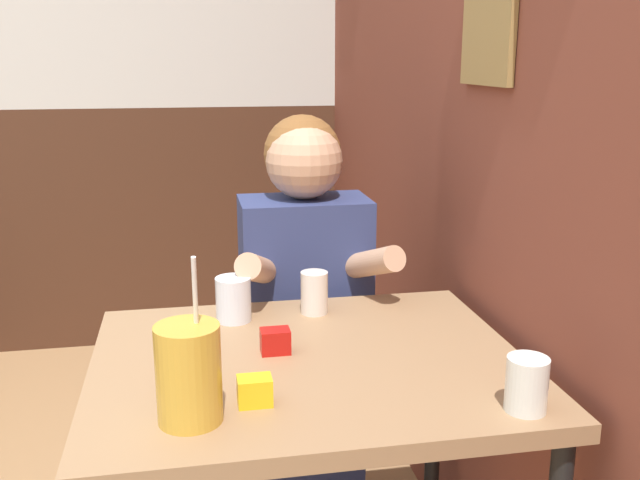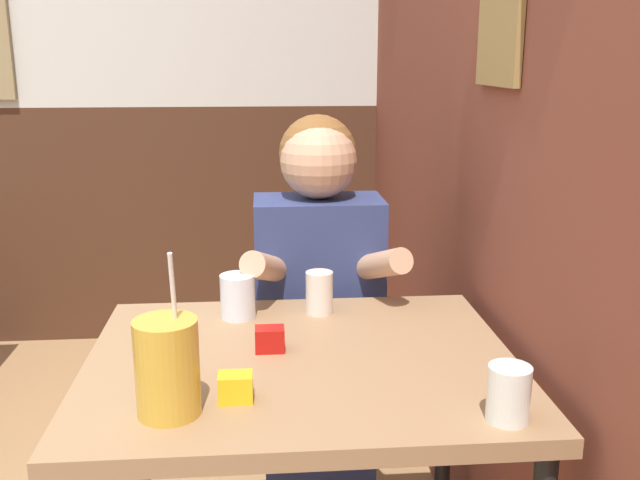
# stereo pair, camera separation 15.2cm
# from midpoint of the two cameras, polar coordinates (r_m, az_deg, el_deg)

# --- Properties ---
(brick_wall_right) EXTENTS (0.08, 4.30, 2.70)m
(brick_wall_right) POSITION_cam_midpoint_polar(r_m,az_deg,el_deg) (2.22, 6.30, 15.18)
(brick_wall_right) COLOR brown
(brick_wall_right) RESTS_ON ground_plane
(back_wall) EXTENTS (5.76, 0.09, 2.70)m
(back_wall) POSITION_cam_midpoint_polar(r_m,az_deg,el_deg) (3.40, -24.76, 13.79)
(back_wall) COLOR silver
(back_wall) RESTS_ON ground_plane
(main_table) EXTENTS (0.86, 0.71, 0.73)m
(main_table) POSITION_cam_midpoint_polar(r_m,az_deg,el_deg) (1.49, -3.91, -12.29)
(main_table) COLOR #93704C
(main_table) RESTS_ON ground_plane
(person_seated) EXTENTS (0.42, 0.40, 1.18)m
(person_seated) POSITION_cam_midpoint_polar(r_m,az_deg,el_deg) (1.96, -3.44, -6.53)
(person_seated) COLOR navy
(person_seated) RESTS_ON ground_plane
(cocktail_pitcher) EXTENTS (0.11, 0.11, 0.29)m
(cocktail_pitcher) POSITION_cam_midpoint_polar(r_m,az_deg,el_deg) (1.22, -14.07, -10.40)
(cocktail_pitcher) COLOR gold
(cocktail_pitcher) RESTS_ON main_table
(glass_near_pitcher) EXTENTS (0.08, 0.08, 0.10)m
(glass_near_pitcher) POSITION_cam_midpoint_polar(r_m,az_deg,el_deg) (1.65, -9.59, -4.73)
(glass_near_pitcher) COLOR silver
(glass_near_pitcher) RESTS_ON main_table
(glass_center) EXTENTS (0.07, 0.07, 0.10)m
(glass_center) POSITION_cam_midpoint_polar(r_m,az_deg,el_deg) (1.26, 12.88, -11.26)
(glass_center) COLOR silver
(glass_center) RESTS_ON main_table
(glass_far_side) EXTENTS (0.06, 0.06, 0.10)m
(glass_far_side) POSITION_cam_midpoint_polar(r_m,az_deg,el_deg) (1.67, -3.07, -4.26)
(glass_far_side) COLOR silver
(glass_far_side) RESTS_ON main_table
(condiment_ketchup) EXTENTS (0.06, 0.04, 0.05)m
(condiment_ketchup) POSITION_cam_midpoint_polar(r_m,az_deg,el_deg) (1.47, -6.59, -8.10)
(condiment_ketchup) COLOR #B7140F
(condiment_ketchup) RESTS_ON main_table
(condiment_mustard) EXTENTS (0.06, 0.04, 0.05)m
(condiment_mustard) POSITION_cam_midpoint_polar(r_m,az_deg,el_deg) (1.27, -8.74, -11.92)
(condiment_mustard) COLOR yellow
(condiment_mustard) RESTS_ON main_table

